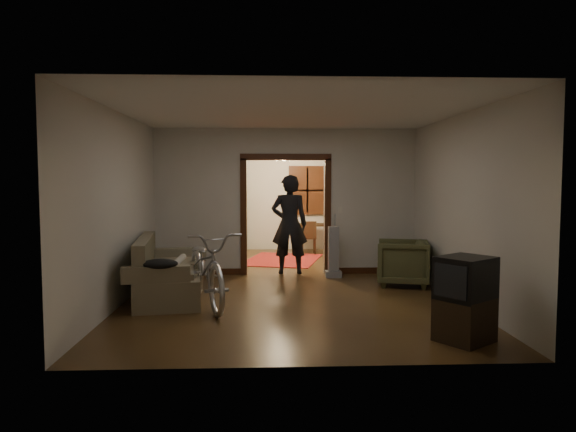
{
  "coord_description": "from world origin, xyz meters",
  "views": [
    {
      "loc": [
        -0.38,
        -9.13,
        1.83
      ],
      "look_at": [
        0.0,
        -0.3,
        1.2
      ],
      "focal_mm": 32.0,
      "sensor_mm": 36.0,
      "label": 1
    }
  ],
  "objects": [
    {
      "name": "door_casing",
      "position": [
        0.0,
        0.75,
        1.1
      ],
      "size": [
        1.74,
        0.2,
        2.32
      ],
      "primitive_type": "cube",
      "color": "#371A0C",
      "rests_on": "floor"
    },
    {
      "name": "wall_left",
      "position": [
        -2.5,
        0.0,
        1.4
      ],
      "size": [
        0.02,
        8.5,
        2.8
      ],
      "primitive_type": "cube",
      "color": "beige",
      "rests_on": "floor"
    },
    {
      "name": "armchair",
      "position": [
        1.98,
        -0.43,
        0.39
      ],
      "size": [
        1.05,
        1.03,
        0.79
      ],
      "primitive_type": "imported",
      "rotation": [
        0.0,
        0.0,
        -1.82
      ],
      "color": "#454828",
      "rests_on": "floor"
    },
    {
      "name": "locker",
      "position": [
        -1.36,
        4.0,
        0.9
      ],
      "size": [
        0.91,
        0.52,
        1.8
      ],
      "primitive_type": "cube",
      "rotation": [
        0.0,
        0.0,
        0.03
      ],
      "color": "#213823",
      "rests_on": "floor"
    },
    {
      "name": "jacket",
      "position": [
        -1.83,
        -2.13,
        0.68
      ],
      "size": [
        0.48,
        0.36,
        0.14
      ],
      "primitive_type": "ellipsoid",
      "color": "black",
      "rests_on": "sofa"
    },
    {
      "name": "crt_tv",
      "position": [
        1.86,
        -3.53,
        0.72
      ],
      "size": [
        0.75,
        0.73,
        0.48
      ],
      "primitive_type": "cube",
      "rotation": [
        0.0,
        0.0,
        0.62
      ],
      "color": "black",
      "rests_on": "tv_stand"
    },
    {
      "name": "sofa",
      "position": [
        -1.88,
        -1.22,
        0.47
      ],
      "size": [
        1.2,
        2.15,
        0.94
      ],
      "primitive_type": "cube",
      "rotation": [
        0.0,
        0.0,
        0.14
      ],
      "color": "brown",
      "rests_on": "floor"
    },
    {
      "name": "chandelier",
      "position": [
        0.0,
        2.5,
        2.35
      ],
      "size": [
        0.24,
        0.24,
        0.24
      ],
      "primitive_type": "sphere",
      "color": "#FFE0A5",
      "rests_on": "ceiling"
    },
    {
      "name": "light_switch",
      "position": [
        1.05,
        0.68,
        1.25
      ],
      "size": [
        0.08,
        0.01,
        0.12
      ],
      "primitive_type": "cube",
      "color": "silver",
      "rests_on": "partition_wall"
    },
    {
      "name": "desk",
      "position": [
        0.94,
        3.8,
        0.35
      ],
      "size": [
        0.96,
        0.56,
        0.69
      ],
      "primitive_type": "cube",
      "rotation": [
        0.0,
        0.0,
        -0.04
      ],
      "color": "black",
      "rests_on": "floor"
    },
    {
      "name": "partition_wall",
      "position": [
        0.0,
        0.75,
        1.4
      ],
      "size": [
        5.0,
        0.14,
        2.8
      ],
      "primitive_type": "cube",
      "color": "beige",
      "rests_on": "floor"
    },
    {
      "name": "ceiling",
      "position": [
        0.0,
        0.0,
        2.8
      ],
      "size": [
        5.0,
        8.5,
        0.01
      ],
      "primitive_type": "cube",
      "color": "white",
      "rests_on": "floor"
    },
    {
      "name": "globe",
      "position": [
        -1.36,
        4.0,
        1.94
      ],
      "size": [
        0.3,
        0.3,
        0.3
      ],
      "primitive_type": "sphere",
      "color": "#1E5972",
      "rests_on": "locker"
    },
    {
      "name": "vacuum",
      "position": [
        0.88,
        0.35,
        0.48
      ],
      "size": [
        0.35,
        0.31,
        0.96
      ],
      "primitive_type": "cube",
      "rotation": [
        0.0,
        0.0,
        -0.31
      ],
      "color": "gray",
      "rests_on": "floor"
    },
    {
      "name": "rolled_paper",
      "position": [
        -1.78,
        -0.92,
        0.53
      ],
      "size": [
        0.11,
        0.86,
        0.11
      ],
      "primitive_type": "cylinder",
      "rotation": [
        1.57,
        0.0,
        0.0
      ],
      "color": "beige",
      "rests_on": "sofa"
    },
    {
      "name": "desk_chair",
      "position": [
        0.66,
        3.38,
        0.41
      ],
      "size": [
        0.42,
        0.42,
        0.82
      ],
      "primitive_type": "cube",
      "rotation": [
        0.0,
        0.0,
        -0.18
      ],
      "color": "black",
      "rests_on": "floor"
    },
    {
      "name": "wall_right",
      "position": [
        2.5,
        0.0,
        1.4
      ],
      "size": [
        0.02,
        8.5,
        2.8
      ],
      "primitive_type": "cube",
      "color": "beige",
      "rests_on": "floor"
    },
    {
      "name": "person",
      "position": [
        0.07,
        0.78,
        0.96
      ],
      "size": [
        0.71,
        0.47,
        1.92
      ],
      "primitive_type": "imported",
      "rotation": [
        0.0,
        0.0,
        3.12
      ],
      "color": "black",
      "rests_on": "floor"
    },
    {
      "name": "tv_stand",
      "position": [
        1.86,
        -3.53,
        0.25
      ],
      "size": [
        0.74,
        0.73,
        0.5
      ],
      "primitive_type": "cube",
      "rotation": [
        0.0,
        0.0,
        0.62
      ],
      "color": "black",
      "rests_on": "floor"
    },
    {
      "name": "oriental_rug",
      "position": [
        -0.01,
        2.43,
        0.01
      ],
      "size": [
        2.02,
        2.36,
        0.02
      ],
      "primitive_type": "cube",
      "rotation": [
        0.0,
        0.0,
        -0.26
      ],
      "color": "maroon",
      "rests_on": "floor"
    },
    {
      "name": "bicycle",
      "position": [
        -1.24,
        -1.72,
        0.55
      ],
      "size": [
        1.37,
        2.22,
        1.1
      ],
      "primitive_type": "imported",
      "rotation": [
        0.0,
        0.0,
        0.33
      ],
      "color": "silver",
      "rests_on": "floor"
    },
    {
      "name": "floor",
      "position": [
        0.0,
        0.0,
        0.0
      ],
      "size": [
        5.0,
        8.5,
        0.01
      ],
      "primitive_type": "cube",
      "color": "#372311",
      "rests_on": "ground"
    },
    {
      "name": "wall_back",
      "position": [
        0.0,
        4.25,
        1.4
      ],
      "size": [
        5.0,
        0.02,
        2.8
      ],
      "primitive_type": "cube",
      "color": "beige",
      "rests_on": "floor"
    },
    {
      "name": "far_window",
      "position": [
        0.7,
        4.21,
        1.55
      ],
      "size": [
        0.98,
        0.06,
        1.28
      ],
      "primitive_type": "cube",
      "color": "black",
      "rests_on": "wall_back"
    }
  ]
}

